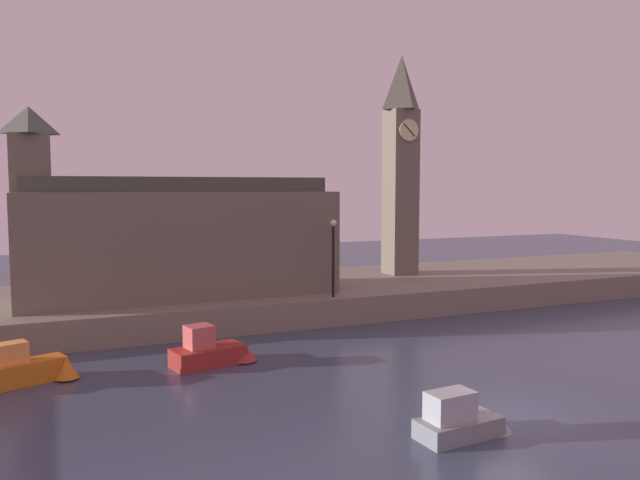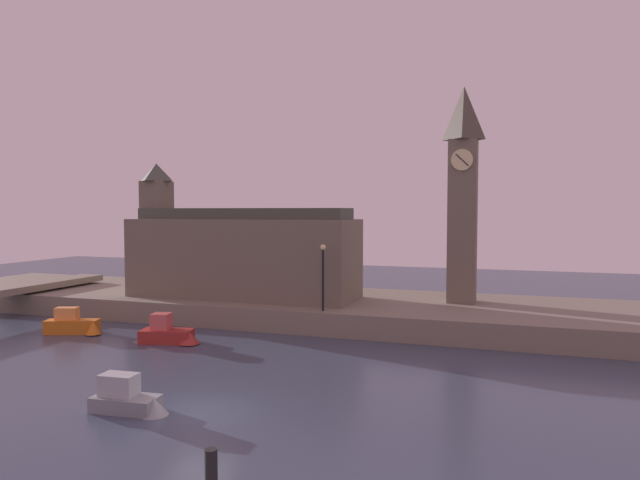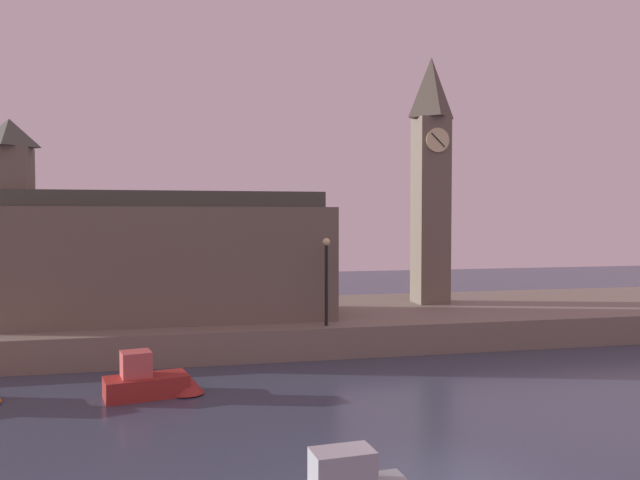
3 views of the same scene
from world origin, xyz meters
The scene contains 5 objects.
far_embankment centered at (0.00, 20.00, 0.75)m, with size 70.00×12.00×1.50m, color slate.
clock_tower centered at (8.04, 21.25, 9.20)m, with size 2.07×2.13×14.83m.
parliament_hall centered at (-7.87, 18.60, 4.73)m, with size 16.83×5.50×10.00m.
streetlamp centered at (0.06, 14.77, 4.11)m, with size 0.36×0.36×4.22m.
boat_dinghy_red centered at (-7.78, 9.67, 0.55)m, with size 3.89×2.03×1.73m.
Camera 3 is at (-6.67, -14.44, 6.76)m, focal length 35.22 mm.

